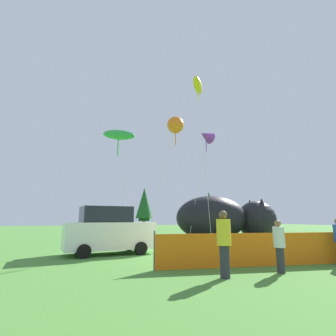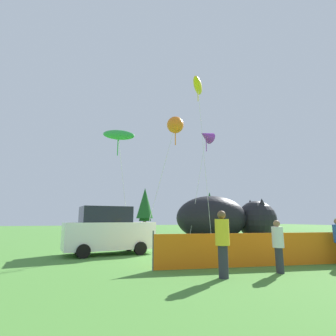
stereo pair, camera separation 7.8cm
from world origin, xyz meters
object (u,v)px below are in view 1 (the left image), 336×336
at_px(inflatable_cat, 224,220).
at_px(kite_green_fish, 118,135).
at_px(parked_car, 108,231).
at_px(spectator_in_black_shirt, 279,244).
at_px(spectator_in_green_shirt, 224,241).
at_px(kite_yellow_hero, 198,86).
at_px(folding_chair, 258,242).
at_px(kite_purple_delta, 206,136).
at_px(kite_orange_flower, 175,125).

distance_m(inflatable_cat, kite_green_fish, 10.69).
bearing_deg(parked_car, spectator_in_black_shirt, -60.81).
xyz_separation_m(spectator_in_green_shirt, kite_yellow_hero, (4.11, 10.20, 10.76)).
bearing_deg(kite_green_fish, folding_chair, -32.00).
relative_size(spectator_in_green_shirt, kite_purple_delta, 0.21).
xyz_separation_m(kite_purple_delta, kite_green_fish, (-7.31, -2.67, -1.50)).
distance_m(folding_chair, inflatable_cat, 7.56).
bearing_deg(kite_purple_delta, inflatable_cat, 12.09).
bearing_deg(kite_orange_flower, kite_green_fish, 163.96).
bearing_deg(kite_orange_flower, spectator_in_green_shirt, -99.81).
relative_size(parked_car, kite_green_fish, 0.59).
xyz_separation_m(spectator_in_black_shirt, kite_yellow_hero, (2.10, 10.11, 10.91)).
xyz_separation_m(kite_green_fish, kite_orange_flower, (3.38, -0.97, 0.69)).
relative_size(inflatable_cat, spectator_in_green_shirt, 4.45).
bearing_deg(spectator_in_black_shirt, kite_green_fish, 115.27).
xyz_separation_m(kite_orange_flower, kite_yellow_hero, (2.77, 2.49, 4.39)).
relative_size(inflatable_cat, kite_orange_flower, 1.05).
xyz_separation_m(parked_car, kite_green_fish, (0.60, 2.47, 5.63)).
distance_m(kite_orange_flower, kite_yellow_hero, 5.76).
bearing_deg(kite_purple_delta, parked_car, -147.02).
bearing_deg(parked_car, kite_purple_delta, 24.93).
bearing_deg(spectator_in_green_shirt, folding_chair, 45.05).
bearing_deg(spectator_in_black_shirt, inflatable_cat, 67.39).
bearing_deg(folding_chair, inflatable_cat, -137.70).
distance_m(inflatable_cat, kite_yellow_hero, 10.66).
xyz_separation_m(spectator_in_green_shirt, kite_orange_flower, (1.33, 7.71, 6.37)).
bearing_deg(kite_yellow_hero, inflatable_cat, 28.48).
distance_m(kite_green_fish, kite_yellow_hero, 8.13).
xyz_separation_m(parked_car, kite_purple_delta, (7.91, 5.13, 7.13)).
bearing_deg(spectator_in_black_shirt, kite_purple_delta, 73.88).
distance_m(kite_purple_delta, kite_green_fish, 7.92).
bearing_deg(kite_orange_flower, spectator_in_black_shirt, -84.93).
bearing_deg(spectator_in_black_shirt, parked_car, 127.25).
bearing_deg(kite_green_fish, spectator_in_green_shirt, -76.74).
height_order(spectator_in_green_shirt, kite_yellow_hero, kite_yellow_hero).
height_order(inflatable_cat, kite_yellow_hero, kite_yellow_hero).
distance_m(parked_car, spectator_in_black_shirt, 7.70).
height_order(parked_car, spectator_in_green_shirt, parked_car).
bearing_deg(inflatable_cat, kite_orange_flower, -136.62).
distance_m(parked_car, spectator_in_green_shirt, 6.76).
xyz_separation_m(parked_car, spectator_in_black_shirt, (4.66, -6.13, -0.20)).
relative_size(folding_chair, kite_orange_flower, 0.11).
bearing_deg(inflatable_cat, parked_car, -142.48).
xyz_separation_m(parked_car, folding_chair, (7.20, -1.66, -0.56)).
bearing_deg(folding_chair, spectator_in_green_shirt, 15.14).
xyz_separation_m(inflatable_cat, kite_yellow_hero, (-2.73, -1.48, 10.20)).
relative_size(inflatable_cat, spectator_in_black_shirt, 5.23).
height_order(spectator_in_green_shirt, kite_green_fish, kite_green_fish).
xyz_separation_m(folding_chair, kite_orange_flower, (-3.22, 3.15, 6.88)).
bearing_deg(kite_green_fish, kite_yellow_hero, 13.89).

